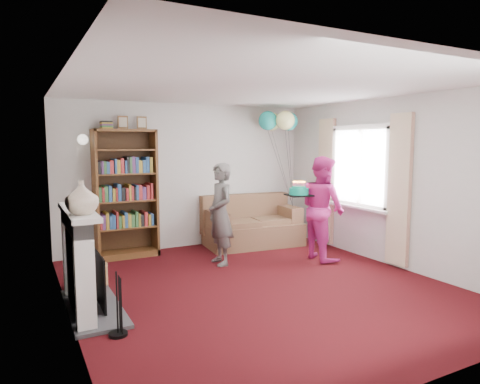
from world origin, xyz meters
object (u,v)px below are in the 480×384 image
person_striped (220,214)px  birthday_cake (299,191)px  bookcase (125,195)px  sofa (251,226)px  person_magenta (322,208)px

person_striped → birthday_cake: bearing=70.6°
bookcase → sofa: bookcase is taller
sofa → person_magenta: person_magenta is taller
bookcase → birthday_cake: bearing=-34.3°
person_striped → person_magenta: (1.54, -0.48, 0.05)m
person_magenta → person_striped: bearing=76.1°
bookcase → person_striped: size_ratio=1.47×
person_magenta → bookcase: bearing=62.7°
bookcase → sofa: size_ratio=1.34×
sofa → person_striped: size_ratio=1.10×
sofa → person_magenta: 1.54m
sofa → birthday_cake: 1.52m
sofa → person_striped: (-1.03, -0.89, 0.43)m
bookcase → person_magenta: bearing=-30.6°
birthday_cake → person_magenta: bearing=-6.2°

